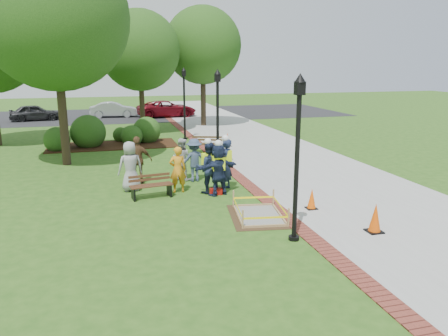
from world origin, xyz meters
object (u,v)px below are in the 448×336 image
object	(u,v)px
hivis_worker_c	(208,166)
lamp_near	(297,146)
hivis_worker_b	(225,163)
cone_front	(375,219)
hivis_worker_a	(218,168)
bench_near	(151,191)
wet_concrete_pad	(259,209)

from	to	relation	value
hivis_worker_c	lamp_near	bearing A→B (deg)	-75.95
hivis_worker_b	hivis_worker_c	bearing A→B (deg)	-159.42
cone_front	lamp_near	size ratio (longest dim) A/B	0.19
lamp_near	cone_front	bearing A→B (deg)	-2.74
cone_front	hivis_worker_a	size ratio (longest dim) A/B	0.42
lamp_near	hivis_worker_a	bearing A→B (deg)	101.58
lamp_near	hivis_worker_a	distance (m)	4.73
cone_front	hivis_worker_a	xyz separation A→B (m)	(-3.21, 4.50, 0.57)
bench_near	hivis_worker_a	bearing A→B (deg)	-6.65
bench_near	lamp_near	bearing A→B (deg)	-55.56
bench_near	cone_front	size ratio (longest dim) A/B	1.82
cone_front	lamp_near	xyz separation A→B (m)	(-2.32, 0.11, 2.08)
wet_concrete_pad	cone_front	xyz separation A→B (m)	(2.59, -2.04, 0.16)
lamp_near	wet_concrete_pad	bearing A→B (deg)	98.04
wet_concrete_pad	lamp_near	distance (m)	2.97
hivis_worker_c	bench_near	bearing A→B (deg)	-177.78
lamp_near	hivis_worker_c	distance (m)	5.11
bench_near	hivis_worker_b	distance (m)	2.83
bench_near	hivis_worker_a	distance (m)	2.42
bench_near	wet_concrete_pad	bearing A→B (deg)	-43.08
hivis_worker_a	hivis_worker_b	xyz separation A→B (m)	(0.42, 0.61, 0.02)
wet_concrete_pad	hivis_worker_c	bearing A→B (deg)	108.00
wet_concrete_pad	hivis_worker_b	xyz separation A→B (m)	(-0.21, 3.08, 0.75)
hivis_worker_c	hivis_worker_b	bearing A→B (deg)	20.58
bench_near	lamp_near	distance (m)	6.07
hivis_worker_b	hivis_worker_c	xyz separation A→B (m)	(-0.70, -0.26, -0.02)
bench_near	hivis_worker_b	size ratio (longest dim) A/B	0.74
bench_near	lamp_near	xyz separation A→B (m)	(3.19, -4.66, 2.23)
hivis_worker_a	hivis_worker_b	size ratio (longest dim) A/B	0.97
lamp_near	hivis_worker_c	bearing A→B (deg)	104.05
cone_front	hivis_worker_c	xyz separation A→B (m)	(-3.50, 4.85, 0.57)
bench_near	lamp_near	world-z (taller)	lamp_near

